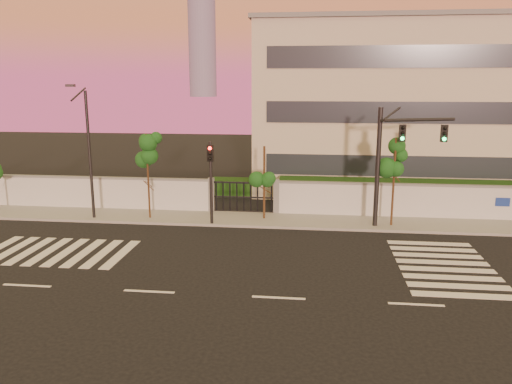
% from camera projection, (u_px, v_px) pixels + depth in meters
% --- Properties ---
extents(ground, '(120.00, 120.00, 0.00)m').
position_uv_depth(ground, '(279.00, 298.00, 18.64)').
color(ground, black).
rests_on(ground, ground).
extents(sidewalk, '(60.00, 3.00, 0.15)m').
position_uv_depth(sidewalk, '(292.00, 221.00, 28.81)').
color(sidewalk, gray).
rests_on(sidewalk, ground).
extents(perimeter_wall, '(60.00, 0.36, 2.20)m').
position_uv_depth(perimeter_wall, '(295.00, 198.00, 30.04)').
color(perimeter_wall, silver).
rests_on(perimeter_wall, ground).
extents(hedge_row, '(41.00, 4.25, 1.80)m').
position_uv_depth(hedge_row, '(312.00, 193.00, 32.63)').
color(hedge_row, black).
rests_on(hedge_row, ground).
extents(institutional_building, '(24.40, 12.40, 12.25)m').
position_uv_depth(institutional_building, '(419.00, 106.00, 37.65)').
color(institutional_building, beige).
rests_on(institutional_building, ground).
extents(road_markings, '(57.00, 7.62, 0.02)m').
position_uv_depth(road_markings, '(250.00, 261.00, 22.46)').
color(road_markings, silver).
rests_on(road_markings, ground).
extents(street_tree_c, '(1.33, 1.06, 5.07)m').
position_uv_depth(street_tree_c, '(148.00, 157.00, 28.50)').
color(street_tree_c, '#382314').
rests_on(street_tree_c, ground).
extents(street_tree_d, '(1.58, 1.26, 4.37)m').
position_uv_depth(street_tree_d, '(265.00, 166.00, 28.45)').
color(street_tree_d, '#382314').
rests_on(street_tree_d, ground).
extents(street_tree_e, '(1.50, 1.19, 4.98)m').
position_uv_depth(street_tree_e, '(395.00, 162.00, 26.95)').
color(street_tree_e, '#382314').
rests_on(street_tree_e, ground).
extents(traffic_signal_main, '(4.10, 1.50, 6.62)m').
position_uv_depth(traffic_signal_main, '(394.00, 153.00, 26.63)').
color(traffic_signal_main, black).
rests_on(traffic_signal_main, ground).
extents(traffic_signal_secondary, '(0.37, 0.35, 4.76)m').
position_uv_depth(traffic_signal_secondary, '(211.00, 173.00, 27.41)').
color(traffic_signal_secondary, black).
rests_on(traffic_signal_secondary, ground).
extents(streetlight_west, '(0.47, 1.88, 7.81)m').
position_uv_depth(streetlight_west, '(88.00, 149.00, 28.25)').
color(streetlight_west, black).
rests_on(streetlight_west, ground).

